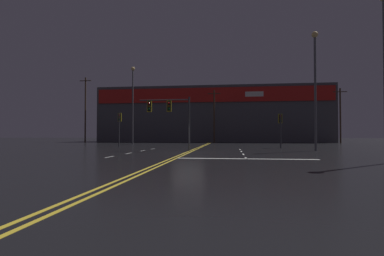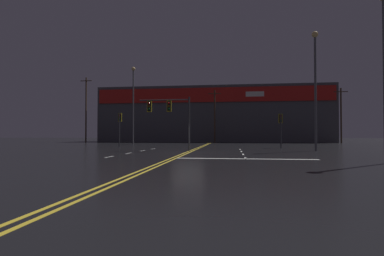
{
  "view_description": "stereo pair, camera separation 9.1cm",
  "coord_description": "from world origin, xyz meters",
  "px_view_note": "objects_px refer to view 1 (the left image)",
  "views": [
    {
      "loc": [
        3.33,
        -23.63,
        1.43
      ],
      "look_at": [
        0.0,
        2.57,
        2.0
      ],
      "focal_mm": 28.0,
      "sensor_mm": 36.0,
      "label": 1
    },
    {
      "loc": [
        3.42,
        -23.62,
        1.43
      ],
      "look_at": [
        0.0,
        2.57,
        2.0
      ],
      "focal_mm": 28.0,
      "sensor_mm": 36.0,
      "label": 2
    }
  ],
  "objects_px": {
    "streetlight_near_left": "(133,96)",
    "streetlight_near_right": "(315,75)",
    "traffic_signal_corner_northeast": "(280,123)",
    "traffic_signal_corner_northwest": "(119,122)",
    "traffic_signal_median": "(168,110)"
  },
  "relations": [
    {
      "from": "traffic_signal_corner_northeast",
      "to": "traffic_signal_corner_northwest",
      "type": "height_order",
      "value": "traffic_signal_corner_northwest"
    },
    {
      "from": "traffic_signal_corner_northeast",
      "to": "traffic_signal_corner_northwest",
      "type": "bearing_deg",
      "value": 177.43
    },
    {
      "from": "traffic_signal_corner_northwest",
      "to": "streetlight_near_left",
      "type": "bearing_deg",
      "value": 98.36
    },
    {
      "from": "traffic_signal_median",
      "to": "streetlight_near_right",
      "type": "distance_m",
      "value": 13.34
    },
    {
      "from": "traffic_signal_corner_northeast",
      "to": "traffic_signal_median",
      "type": "bearing_deg",
      "value": -147.43
    },
    {
      "from": "traffic_signal_median",
      "to": "traffic_signal_corner_northwest",
      "type": "xyz_separation_m",
      "value": [
        -7.32,
        7.65,
        -0.69
      ]
    },
    {
      "from": "traffic_signal_corner_northeast",
      "to": "streetlight_near_right",
      "type": "relative_size",
      "value": 0.34
    },
    {
      "from": "traffic_signal_median",
      "to": "streetlight_near_right",
      "type": "height_order",
      "value": "streetlight_near_right"
    },
    {
      "from": "traffic_signal_median",
      "to": "streetlight_near_right",
      "type": "xyz_separation_m",
      "value": [
        12.88,
        1.72,
        3.06
      ]
    },
    {
      "from": "traffic_signal_corner_northeast",
      "to": "streetlight_near_left",
      "type": "bearing_deg",
      "value": 154.18
    },
    {
      "from": "traffic_signal_corner_northwest",
      "to": "streetlight_near_right",
      "type": "height_order",
      "value": "streetlight_near_right"
    },
    {
      "from": "traffic_signal_corner_northeast",
      "to": "streetlight_near_left",
      "type": "relative_size",
      "value": 0.32
    },
    {
      "from": "traffic_signal_corner_northeast",
      "to": "streetlight_near_left",
      "type": "distance_m",
      "value": 21.86
    },
    {
      "from": "streetlight_near_left",
      "to": "streetlight_near_right",
      "type": "relative_size",
      "value": 1.07
    },
    {
      "from": "traffic_signal_corner_northeast",
      "to": "streetlight_near_right",
      "type": "xyz_separation_m",
      "value": [
        2.17,
        -5.12,
        3.97
      ]
    }
  ]
}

